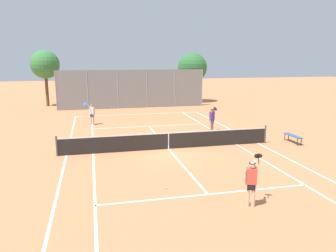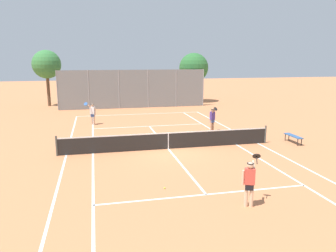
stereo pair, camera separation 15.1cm
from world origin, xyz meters
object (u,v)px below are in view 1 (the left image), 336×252
object	(u,v)px
loose_tennis_ball_1	(166,188)
tree_behind_left	(44,65)
tennis_net	(169,140)
player_far_right	(212,118)
loose_tennis_ball_0	(139,145)
courtside_bench	(293,136)
player_near_side	(251,181)
tree_behind_right	(192,69)
player_far_left	(92,113)

from	to	relation	value
loose_tennis_ball_1	tree_behind_left	distance (m)	26.13
tennis_net	tree_behind_left	distance (m)	21.42
player_far_right	loose_tennis_ball_0	size ratio (longest dim) A/B	26.88
loose_tennis_ball_0	courtside_bench	size ratio (longest dim) A/B	0.04
player_near_side	loose_tennis_ball_1	size ratio (longest dim) A/B	26.88
player_far_right	loose_tennis_ball_0	distance (m)	6.10
loose_tennis_ball_1	player_far_right	bearing A→B (deg)	59.85
courtside_bench	tree_behind_left	bearing A→B (deg)	129.78
courtside_bench	loose_tennis_ball_0	bearing A→B (deg)	170.33
tennis_net	courtside_bench	bearing A→B (deg)	-2.70
tennis_net	loose_tennis_ball_1	distance (m)	5.71
loose_tennis_ball_0	tree_behind_left	bearing A→B (deg)	111.83
player_far_right	tree_behind_left	distance (m)	20.27
player_near_side	courtside_bench	bearing A→B (deg)	48.27
loose_tennis_ball_0	courtside_bench	bearing A→B (deg)	-9.67
loose_tennis_ball_0	loose_tennis_ball_1	size ratio (longest dim) A/B	1.00
loose_tennis_ball_1	tree_behind_left	world-z (taller)	tree_behind_left
tree_behind_left	tree_behind_right	size ratio (longest dim) A/B	1.05
tennis_net	courtside_bench	xyz separation A→B (m)	(7.60, -0.36, -0.10)
loose_tennis_ball_1	tree_behind_right	distance (m)	26.04
tennis_net	player_far_right	world-z (taller)	player_far_right
player_far_right	tree_behind_right	distance (m)	15.62
loose_tennis_ball_1	courtside_bench	world-z (taller)	courtside_bench
tennis_net	player_near_side	distance (m)	7.75
player_far_left	player_far_right	size ratio (longest dim) A/B	1.00
player_far_left	loose_tennis_ball_0	world-z (taller)	player_far_left
tennis_net	player_far_right	size ratio (longest dim) A/B	6.76
tennis_net	tree_behind_left	bearing A→B (deg)	114.34
tree_behind_right	loose_tennis_ball_1	bearing A→B (deg)	-109.40
tree_behind_left	player_near_side	bearing A→B (deg)	-70.02
tree_behind_left	tree_behind_right	world-z (taller)	tree_behind_left
player_near_side	loose_tennis_ball_0	size ratio (longest dim) A/B	26.88
loose_tennis_ball_1	courtside_bench	bearing A→B (deg)	29.83
loose_tennis_ball_0	tree_behind_left	distance (m)	19.87
loose_tennis_ball_1	courtside_bench	size ratio (longest dim) A/B	0.04
tennis_net	loose_tennis_ball_1	bearing A→B (deg)	-104.25
tree_behind_left	courtside_bench	bearing A→B (deg)	-50.22
player_far_right	courtside_bench	xyz separation A→B (m)	(3.61, -4.12, -0.52)
player_far_left	loose_tennis_ball_0	distance (m)	7.31
tennis_net	tree_behind_left	xyz separation A→B (m)	(-8.69, 19.21, 3.75)
tennis_net	tree_behind_left	size ratio (longest dim) A/B	2.06
courtside_bench	tree_behind_right	xyz separation A→B (m)	(-0.44, 19.14, 3.41)
tree_behind_left	tree_behind_right	bearing A→B (deg)	-1.56
tennis_net	player_far_left	distance (m)	8.95
loose_tennis_ball_0	loose_tennis_ball_1	distance (m)	6.71
player_near_side	player_far_left	size ratio (longest dim) A/B	1.00
loose_tennis_ball_1	tree_behind_right	bearing A→B (deg)	70.60
loose_tennis_ball_1	loose_tennis_ball_0	bearing A→B (deg)	90.61
courtside_bench	loose_tennis_ball_1	bearing A→B (deg)	-150.17
player_far_left	tree_behind_right	size ratio (longest dim) A/B	0.32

